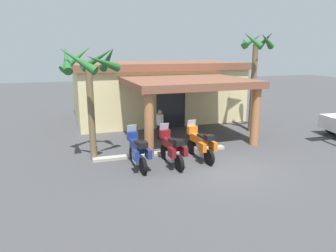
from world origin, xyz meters
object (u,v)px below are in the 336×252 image
object	(u,v)px
motel_building	(158,90)
motorcycle_blue	(138,151)
pedestrian	(160,123)
palm_tree_roadside	(89,71)
motorcycle_maroon	(172,149)
motorcycle_orange	(201,144)
palm_tree_near_portico	(255,59)

from	to	relation	value
motel_building	motorcycle_blue	size ratio (longest dim) A/B	5.18
pedestrian	palm_tree_roadside	size ratio (longest dim) A/B	0.33
motorcycle_maroon	pedestrian	world-z (taller)	pedestrian
motorcycle_orange	pedestrian	distance (m)	3.65
motorcycle_blue	motorcycle_orange	xyz separation A→B (m)	(2.81, 0.15, 0.00)
motel_building	pedestrian	bearing A→B (deg)	-106.22
motorcycle_blue	motorcycle_orange	size ratio (longest dim) A/B	1.00
motorcycle_orange	palm_tree_roadside	distance (m)	5.62
motel_building	motorcycle_orange	bearing A→B (deg)	-95.03
motorcycle_blue	motorcycle_orange	bearing A→B (deg)	-90.59
motorcycle_blue	pedestrian	xyz separation A→B (m)	(2.02, 3.71, 0.23)
motorcycle_blue	motorcycle_orange	world-z (taller)	same
motel_building	palm_tree_roadside	world-z (taller)	palm_tree_roadside
motorcycle_blue	palm_tree_near_portico	distance (m)	9.24
motel_building	palm_tree_near_portico	world-z (taller)	palm_tree_near_portico
motorcycle_maroon	palm_tree_roadside	bearing A→B (deg)	55.35
motel_building	palm_tree_roadside	size ratio (longest dim) A/B	2.32
motorcycle_blue	palm_tree_roadside	distance (m)	3.88
motel_building	palm_tree_near_portico	bearing A→B (deg)	-50.38
motorcycle_orange	pedestrian	xyz separation A→B (m)	(-0.79, 3.56, 0.23)
pedestrian	palm_tree_roadside	distance (m)	5.11
motorcycle_orange	palm_tree_roadside	world-z (taller)	palm_tree_roadside
motorcycle_maroon	palm_tree_roadside	xyz separation A→B (m)	(-3.02, 1.75, 3.14)
motorcycle_blue	pedestrian	size ratio (longest dim) A/B	1.37
palm_tree_near_portico	pedestrian	bearing A→B (deg)	-178.76
motel_building	motorcycle_maroon	world-z (taller)	motel_building
motorcycle_orange	motel_building	bearing A→B (deg)	-9.54
motel_building	motorcycle_maroon	size ratio (longest dim) A/B	5.18
motel_building	motorcycle_orange	distance (m)	8.73
motorcycle_orange	palm_tree_roadside	bearing A→B (deg)	65.87
pedestrian	palm_tree_near_portico	world-z (taller)	palm_tree_near_portico
motel_building	palm_tree_roadside	bearing A→B (deg)	-126.22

